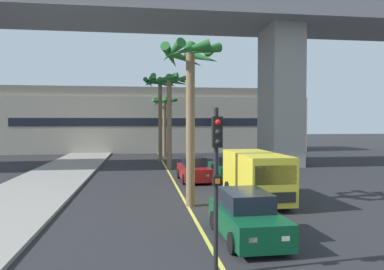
% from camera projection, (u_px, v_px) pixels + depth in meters
% --- Properties ---
extents(sidewalk_left, '(4.80, 80.00, 0.15)m').
position_uv_depth(sidewalk_left, '(6.00, 207.00, 16.34)').
color(sidewalk_left, gray).
rests_on(sidewalk_left, ground).
extents(lane_stripe_center, '(0.14, 56.00, 0.01)m').
position_uv_depth(lane_stripe_center, '(172.00, 178.00, 25.37)').
color(lane_stripe_center, '#DBCC4C').
rests_on(lane_stripe_center, ground).
extents(bridge_overpass, '(86.69, 8.00, 16.38)m').
position_uv_depth(bridge_overpass, '(174.00, 14.00, 31.30)').
color(bridge_overpass, gray).
rests_on(bridge_overpass, ground).
extents(pier_building_backdrop, '(38.45, 8.04, 8.16)m').
position_uv_depth(pier_building_backdrop, '(157.00, 121.00, 49.17)').
color(pier_building_backdrop, '#BCB29E').
rests_on(pier_building_backdrop, ground).
extents(car_queue_front, '(1.91, 4.14, 1.56)m').
position_uv_depth(car_queue_front, '(194.00, 170.00, 24.18)').
color(car_queue_front, maroon).
rests_on(car_queue_front, ground).
extents(car_queue_second, '(1.88, 4.13, 1.56)m').
position_uv_depth(car_queue_second, '(226.00, 168.00, 25.02)').
color(car_queue_second, '#0C4728').
rests_on(car_queue_second, ground).
extents(car_queue_third, '(1.90, 4.13, 1.56)m').
position_uv_depth(car_queue_third, '(246.00, 217.00, 12.18)').
color(car_queue_third, '#0C4728').
rests_on(car_queue_third, ground).
extents(delivery_van, '(2.20, 5.27, 2.36)m').
position_uv_depth(delivery_van, '(256.00, 175.00, 17.75)').
color(delivery_van, yellow).
rests_on(delivery_van, ground).
extents(traffic_light_median_near, '(0.24, 0.37, 4.20)m').
position_uv_depth(traffic_light_median_near, '(216.00, 168.00, 9.17)').
color(traffic_light_median_near, black).
rests_on(traffic_light_median_near, ground).
extents(palm_tree_near_median, '(3.46, 3.65, 7.73)m').
position_uv_depth(palm_tree_near_median, '(169.00, 93.00, 29.87)').
color(palm_tree_near_median, brown).
rests_on(palm_tree_near_median, ground).
extents(palm_tree_mid_median, '(2.89, 2.95, 7.48)m').
position_uv_depth(palm_tree_mid_median, '(190.00, 76.00, 16.71)').
color(palm_tree_mid_median, brown).
rests_on(palm_tree_mid_median, ground).
extents(palm_tree_far_median, '(2.93, 3.00, 6.64)m').
position_uv_depth(palm_tree_far_median, '(164.00, 110.00, 41.38)').
color(palm_tree_far_median, brown).
rests_on(palm_tree_far_median, ground).
extents(palm_tree_farthest_median, '(3.44, 3.58, 8.24)m').
position_uv_depth(palm_tree_farthest_median, '(160.00, 93.00, 36.19)').
color(palm_tree_farthest_median, brown).
rests_on(palm_tree_farthest_median, ground).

